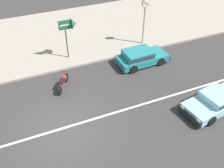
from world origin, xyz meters
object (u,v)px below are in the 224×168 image
at_px(hatchback_teal_2, 141,57).
at_px(motorcycle_0, 63,82).
at_px(sedan_pale_blue_3, 216,101).
at_px(street_clock, 145,12).
at_px(arrow_signboard, 72,25).

bearing_deg(hatchback_teal_2, motorcycle_0, -175.19).
xyz_separation_m(hatchback_teal_2, motorcycle_0, (-5.77, -0.48, -0.17)).
bearing_deg(sedan_pale_blue_3, street_clock, 92.95).
bearing_deg(street_clock, sedan_pale_blue_3, -87.05).
height_order(motorcycle_0, arrow_signboard, arrow_signboard).
xyz_separation_m(hatchback_teal_2, street_clock, (1.42, 2.35, 2.17)).
height_order(hatchback_teal_2, sedan_pale_blue_3, hatchback_teal_2).
relative_size(hatchback_teal_2, sedan_pale_blue_3, 0.86).
bearing_deg(arrow_signboard, hatchback_teal_2, -32.29).
xyz_separation_m(street_clock, arrow_signboard, (-5.52, 0.24, -0.15)).
bearing_deg(street_clock, motorcycle_0, -158.51).
distance_m(motorcycle_0, street_clock, 8.07).
bearing_deg(motorcycle_0, arrow_signboard, 61.40).
bearing_deg(arrow_signboard, sedan_pale_blue_3, -54.56).
bearing_deg(sedan_pale_blue_3, arrow_signboard, 125.44).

